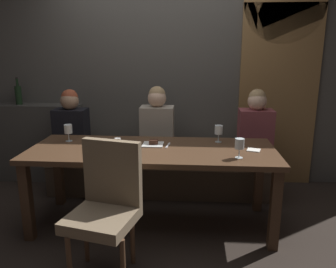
# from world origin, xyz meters

# --- Properties ---
(ground) EXTENTS (9.00, 9.00, 0.00)m
(ground) POSITION_xyz_m (0.00, 0.00, 0.00)
(ground) COLOR black
(back_wall_tiled) EXTENTS (6.00, 0.12, 3.00)m
(back_wall_tiled) POSITION_xyz_m (0.00, 1.22, 1.50)
(back_wall_tiled) COLOR #4C4944
(back_wall_tiled) RESTS_ON ground
(arched_door) EXTENTS (0.90, 0.05, 2.55)m
(arched_door) POSITION_xyz_m (1.35, 1.15, 1.36)
(arched_door) COLOR olive
(arched_door) RESTS_ON ground
(back_counter) EXTENTS (1.10, 0.28, 0.95)m
(back_counter) POSITION_xyz_m (-1.55, 1.04, 0.47)
(back_counter) COLOR #413E3A
(back_counter) RESTS_ON ground
(dining_table) EXTENTS (2.20, 0.84, 0.74)m
(dining_table) POSITION_xyz_m (0.00, 0.00, 0.65)
(dining_table) COLOR #412B1C
(dining_table) RESTS_ON ground
(banquette_bench) EXTENTS (2.50, 0.44, 0.45)m
(banquette_bench) POSITION_xyz_m (0.00, 0.70, 0.23)
(banquette_bench) COLOR #4A3C2E
(banquette_bench) RESTS_ON ground
(chair_near_side) EXTENTS (0.53, 0.53, 0.98)m
(chair_near_side) POSITION_xyz_m (-0.24, -0.72, 0.56)
(chair_near_side) COLOR #4C3321
(chair_near_side) RESTS_ON ground
(diner_redhead) EXTENTS (0.36, 0.24, 0.73)m
(diner_redhead) POSITION_xyz_m (-1.00, 0.72, 0.79)
(diner_redhead) COLOR black
(diner_redhead) RESTS_ON banquette_bench
(diner_bearded) EXTENTS (0.36, 0.24, 0.77)m
(diner_bearded) POSITION_xyz_m (-0.03, 0.71, 0.81)
(diner_bearded) COLOR #9E9384
(diner_bearded) RESTS_ON banquette_bench
(diner_far_end) EXTENTS (0.36, 0.24, 0.74)m
(diner_far_end) POSITION_xyz_m (1.04, 0.72, 0.80)
(diner_far_end) COLOR brown
(diner_far_end) RESTS_ON banquette_bench
(wine_bottle_dark_red) EXTENTS (0.08, 0.08, 0.33)m
(wine_bottle_dark_red) POSITION_xyz_m (-1.74, 1.03, 1.07)
(wine_bottle_dark_red) COLOR black
(wine_bottle_dark_red) RESTS_ON back_counter
(wine_glass_near_right) EXTENTS (0.08, 0.08, 0.16)m
(wine_glass_near_right) POSITION_xyz_m (0.74, -0.22, 0.85)
(wine_glass_near_right) COLOR silver
(wine_glass_near_right) RESTS_ON dining_table
(wine_glass_end_right) EXTENTS (0.08, 0.08, 0.16)m
(wine_glass_end_right) POSITION_xyz_m (0.61, 0.26, 0.85)
(wine_glass_end_right) COLOR silver
(wine_glass_end_right) RESTS_ON dining_table
(wine_glass_center_front) EXTENTS (0.08, 0.08, 0.16)m
(wine_glass_center_front) POSITION_xyz_m (-0.83, 0.18, 0.86)
(wine_glass_center_front) COLOR silver
(wine_glass_center_front) RESTS_ON dining_table
(espresso_cup) EXTENTS (0.12, 0.12, 0.06)m
(espresso_cup) POSITION_xyz_m (-0.33, 0.10, 0.77)
(espresso_cup) COLOR white
(espresso_cup) RESTS_ON dining_table
(dessert_plate) EXTENTS (0.19, 0.19, 0.05)m
(dessert_plate) POSITION_xyz_m (-0.00, 0.11, 0.75)
(dessert_plate) COLOR white
(dessert_plate) RESTS_ON dining_table
(fork_on_table) EXTENTS (0.04, 0.17, 0.01)m
(fork_on_table) POSITION_xyz_m (0.13, 0.10, 0.74)
(fork_on_table) COLOR silver
(fork_on_table) RESTS_ON dining_table
(folded_napkin) EXTENTS (0.13, 0.13, 0.01)m
(folded_napkin) POSITION_xyz_m (0.90, 0.00, 0.74)
(folded_napkin) COLOR silver
(folded_napkin) RESTS_ON dining_table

